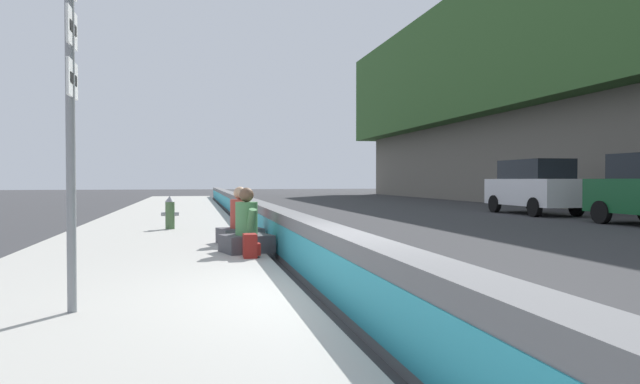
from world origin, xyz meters
TOP-DOWN VIEW (x-y plane):
  - ground_plane at (0.00, 0.00)m, footprint 160.00×160.00m
  - sidewalk_strip at (0.00, 2.65)m, footprint 80.00×4.40m
  - jersey_barrier at (0.00, 0.00)m, footprint 76.00×0.45m
  - route_sign_post at (-0.28, 2.88)m, footprint 0.44×0.09m
  - fire_hydrant at (9.26, 2.31)m, footprint 0.26×0.46m
  - seated_person_foreground at (4.00, 0.77)m, footprint 0.92×1.00m
  - seated_person_middle at (5.46, 0.77)m, footprint 0.88×0.98m
  - backpack at (3.26, 0.77)m, footprint 0.32×0.28m
  - parked_car_fourth at (14.87, -12.19)m, footprint 4.83×2.12m

SIDE VIEW (x-z plane):
  - ground_plane at x=0.00m, z-range 0.00..0.00m
  - sidewalk_strip at x=0.00m, z-range 0.00..0.14m
  - backpack at x=3.26m, z-range 0.13..0.53m
  - jersey_barrier at x=0.00m, z-range 0.00..0.85m
  - seated_person_middle at x=5.46m, z-range -0.08..1.09m
  - seated_person_foreground at x=4.00m, z-range -0.08..1.09m
  - fire_hydrant at x=9.26m, z-range 0.15..1.03m
  - parked_car_fourth at x=14.87m, z-range 0.04..2.32m
  - route_sign_post at x=-0.28m, z-range 0.43..4.03m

